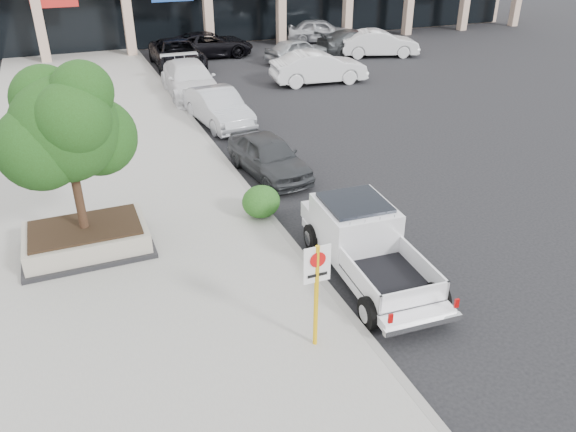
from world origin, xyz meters
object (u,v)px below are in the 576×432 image
(pickup_truck, at_px, (370,248))
(lot_car_f, at_px, (379,43))
(planter_tree, at_px, (71,127))
(lot_car_d, at_px, (209,44))
(lot_car_b, at_px, (319,67))
(lot_car_e, at_px, (320,31))
(curb_car_d, at_px, (177,54))
(curb_car_c, at_px, (190,80))
(curb_car_b, at_px, (218,107))
(planter, at_px, (87,239))
(no_parking_sign, at_px, (317,283))
(lot_car_c, at_px, (356,42))
(curb_car_a, at_px, (269,156))
(lot_car_a, at_px, (297,50))

(pickup_truck, xyz_separation_m, lot_car_f, (12.69, 21.24, -0.01))
(planter_tree, height_order, lot_car_d, planter_tree)
(lot_car_b, relative_size, lot_car_e, 1.07)
(lot_car_b, xyz_separation_m, lot_car_f, (6.19, 4.41, -0.02))
(curb_car_d, xyz_separation_m, lot_car_d, (2.49, 2.17, -0.04))
(planter_tree, relative_size, lot_car_e, 0.86)
(curb_car_c, distance_m, lot_car_d, 8.78)
(planter_tree, height_order, curb_car_b, planter_tree)
(lot_car_d, bearing_deg, planter, 160.50)
(pickup_truck, relative_size, lot_car_e, 1.11)
(planter_tree, relative_size, curb_car_c, 0.72)
(no_parking_sign, relative_size, lot_car_c, 0.44)
(no_parking_sign, bearing_deg, pickup_truck, 39.35)
(no_parking_sign, distance_m, curb_car_a, 8.89)
(curb_car_d, bearing_deg, curb_car_c, -94.68)
(planter_tree, bearing_deg, lot_car_c, 46.20)
(curb_car_c, height_order, curb_car_d, curb_car_c)
(lot_car_e, bearing_deg, curb_car_c, 152.50)
(curb_car_d, distance_m, lot_car_b, 8.64)
(pickup_truck, bearing_deg, curb_car_b, 94.29)
(lot_car_c, bearing_deg, planter_tree, 133.67)
(curb_car_c, bearing_deg, lot_car_c, 26.32)
(pickup_truck, bearing_deg, curb_car_d, 92.36)
(curb_car_a, distance_m, curb_car_c, 10.24)
(lot_car_a, bearing_deg, curb_car_c, 106.13)
(lot_car_f, bearing_deg, lot_car_e, 32.81)
(lot_car_c, distance_m, lot_car_e, 4.33)
(pickup_truck, height_order, curb_car_b, pickup_truck)
(curb_car_a, bearing_deg, curb_car_b, 84.55)
(lot_car_c, height_order, lot_car_d, lot_car_c)
(lot_car_a, relative_size, lot_car_b, 0.83)
(pickup_truck, xyz_separation_m, lot_car_e, (11.18, 26.61, -0.02))
(planter, height_order, lot_car_d, lot_car_d)
(pickup_truck, distance_m, curb_car_c, 16.91)
(pickup_truck, bearing_deg, lot_car_d, 86.77)
(curb_car_c, relative_size, lot_car_a, 1.35)
(lot_car_b, bearing_deg, curb_car_c, 94.66)
(pickup_truck, bearing_deg, planter, 152.98)
(planter, xyz_separation_m, lot_car_e, (17.40, 22.97, 0.31))
(lot_car_e, bearing_deg, lot_car_b, 176.76)
(curb_car_c, xyz_separation_m, lot_car_d, (3.18, 8.18, -0.06))
(curb_car_d, xyz_separation_m, lot_car_f, (12.32, -1.68, 0.01))
(lot_car_c, bearing_deg, lot_car_d, 69.91)
(pickup_truck, xyz_separation_m, lot_car_a, (7.35, 21.70, -0.11))
(curb_car_d, relative_size, lot_car_f, 1.18)
(lot_car_a, bearing_deg, no_parking_sign, 141.87)
(planter, xyz_separation_m, curb_car_a, (6.13, 3.03, 0.21))
(lot_car_a, distance_m, lot_car_f, 5.35)
(curb_car_d, relative_size, lot_car_a, 1.38)
(planter, distance_m, lot_car_c, 25.86)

